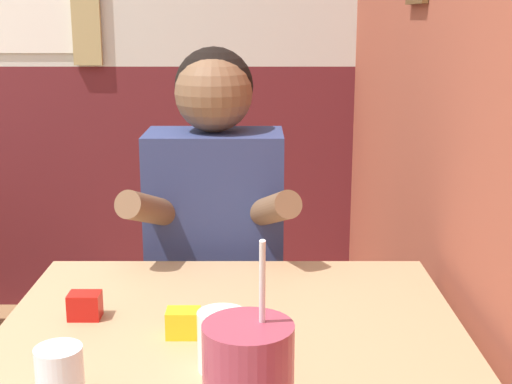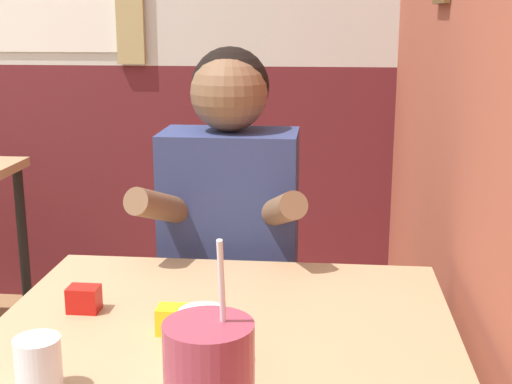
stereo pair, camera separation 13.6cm
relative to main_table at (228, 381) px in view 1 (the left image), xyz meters
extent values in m
cube|color=#9E4C38|center=(0.50, 0.84, 0.67)|extent=(0.06, 4.24, 2.70)
cube|color=maroon|center=(-0.88, 1.99, -0.13)|extent=(5.71, 0.06, 1.10)
cube|color=tan|center=(0.00, 0.00, 0.06)|extent=(0.86, 0.85, 0.04)
cube|color=navy|center=(-0.06, 0.59, 0.07)|extent=(0.34, 0.20, 0.58)
sphere|color=black|center=(-0.06, 0.61, 0.46)|extent=(0.19, 0.19, 0.19)
sphere|color=brown|center=(-0.06, 0.59, 0.45)|extent=(0.19, 0.19, 0.19)
cylinder|color=brown|center=(-0.19, 0.45, 0.19)|extent=(0.14, 0.27, 0.15)
cylinder|color=brown|center=(0.08, 0.45, 0.19)|extent=(0.14, 0.27, 0.15)
cylinder|color=white|center=(0.05, -0.30, 0.29)|extent=(0.01, 0.04, 0.14)
cylinder|color=silver|center=(-0.24, -0.20, 0.12)|extent=(0.07, 0.07, 0.09)
cylinder|color=silver|center=(-0.01, -0.09, 0.12)|extent=(0.08, 0.08, 0.10)
cube|color=#B7140F|center=(-0.28, 0.10, 0.10)|extent=(0.06, 0.04, 0.05)
cube|color=yellow|center=(-0.08, 0.03, 0.10)|extent=(0.06, 0.04, 0.05)
camera|label=1|loc=(0.05, -1.15, 0.63)|focal=50.00mm
camera|label=2|loc=(0.18, -1.14, 0.63)|focal=50.00mm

